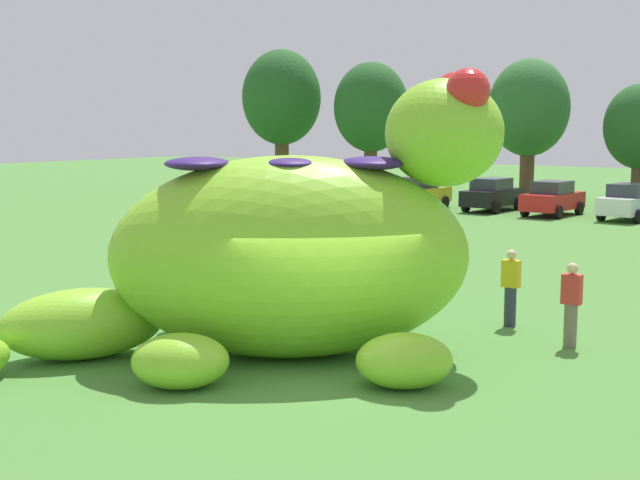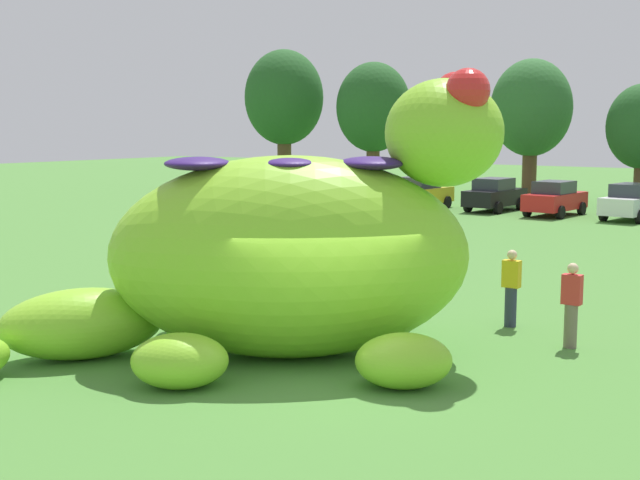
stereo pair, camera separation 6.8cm
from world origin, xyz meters
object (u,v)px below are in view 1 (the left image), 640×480
object	(u,v)px
giant_inflatable_creature	(289,254)
car_red	(553,198)
spectator_near_inflatable	(571,305)
spectator_mid_field	(511,288)
car_yellow	(418,193)
car_black	(492,195)
car_white	(631,202)

from	to	relation	value
giant_inflatable_creature	car_red	bearing A→B (deg)	99.74
spectator_near_inflatable	spectator_mid_field	xyz separation A→B (m)	(-1.69, 1.02, 0.00)
car_yellow	car_red	bearing A→B (deg)	5.27
car_black	spectator_mid_field	size ratio (longest dim) A/B	2.46
car_black	car_red	world-z (taller)	same
car_red	spectator_mid_field	world-z (taller)	car_red
giant_inflatable_creature	car_yellow	xyz separation A→B (m)	(-11.92, 27.45, -1.13)
car_red	car_black	bearing A→B (deg)	171.71
car_black	car_red	bearing A→B (deg)	-8.29
spectator_mid_field	car_white	bearing A→B (deg)	98.87
giant_inflatable_creature	car_white	world-z (taller)	giant_inflatable_creature
car_red	spectator_near_inflatable	bearing A→B (deg)	-69.66
car_yellow	car_white	world-z (taller)	same
car_white	car_red	bearing A→B (deg)	-177.03
spectator_near_inflatable	giant_inflatable_creature	bearing A→B (deg)	-138.68
car_yellow	car_black	size ratio (longest dim) A/B	1.00
car_red	car_yellow	bearing A→B (deg)	-174.73
car_yellow	spectator_near_inflatable	xyz separation A→B (m)	(16.14, -23.74, -0.01)
car_black	spectator_mid_field	distance (m)	26.17
car_black	car_red	xyz separation A→B (m)	(3.38, -0.49, 0.00)
car_yellow	car_white	bearing A→B (deg)	4.48
car_yellow	spectator_near_inflatable	bearing A→B (deg)	-55.79
giant_inflatable_creature	car_yellow	distance (m)	29.95
giant_inflatable_creature	car_red	distance (m)	28.54
car_yellow	spectator_mid_field	bearing A→B (deg)	-57.54
car_yellow	car_red	xyz separation A→B (m)	(7.09, 0.65, 0.00)
car_yellow	car_black	world-z (taller)	same
giant_inflatable_creature	car_black	size ratio (longest dim) A/B	2.24
giant_inflatable_creature	spectator_near_inflatable	bearing A→B (deg)	41.32
car_black	spectator_mid_field	bearing A→B (deg)	-65.78
spectator_mid_field	car_yellow	bearing A→B (deg)	122.46
giant_inflatable_creature	car_yellow	bearing A→B (deg)	113.47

